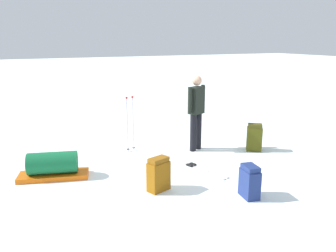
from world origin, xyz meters
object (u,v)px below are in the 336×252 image
backpack_small_spare (250,182)px  ski_poles_planted_near (130,121)px  skier_standing (196,109)px  ski_pair_near (191,166)px  backpack_bright (159,175)px  gear_sled (53,166)px  backpack_large_dark (254,138)px

backpack_small_spare → ski_poles_planted_near: bearing=-73.0°
skier_standing → ski_pair_near: (0.61, 0.89, -0.94)m
backpack_bright → gear_sled: 2.02m
ski_poles_planted_near → backpack_small_spare: bearing=107.0°
gear_sled → backpack_bright: bearing=139.0°
ski_pair_near → backpack_bright: (1.04, 0.74, 0.27)m
skier_standing → backpack_large_dark: skier_standing is taller
backpack_large_dark → backpack_small_spare: bearing=49.3°
ski_pair_near → backpack_large_dark: 1.82m
skier_standing → ski_poles_planted_near: size_ratio=1.35×
backpack_small_spare → ski_poles_planted_near: size_ratio=0.43×
skier_standing → gear_sled: bearing=5.6°
backpack_large_dark → backpack_small_spare: (1.61, 1.87, -0.04)m
skier_standing → backpack_bright: (1.66, 1.64, -0.67)m
skier_standing → ski_pair_near: 1.43m
backpack_large_dark → backpack_bright: bearing=19.7°
backpack_large_dark → backpack_small_spare: size_ratio=1.16×
backpack_bright → gear_sled: backpack_bright is taller
gear_sled → ski_pair_near: bearing=167.3°
backpack_small_spare → gear_sled: backpack_small_spare is taller
ski_pair_near → backpack_bright: bearing=35.5°
backpack_large_dark → ski_poles_planted_near: ski_poles_planted_near is taller
ski_pair_near → gear_sled: gear_sled is taller
ski_poles_planted_near → backpack_large_dark: bearing=155.1°
ski_poles_planted_near → ski_pair_near: bearing=117.9°
backpack_bright → ski_poles_planted_near: bearing=-97.4°
backpack_small_spare → gear_sled: 3.50m
backpack_small_spare → backpack_bright: bearing=-35.3°
backpack_small_spare → gear_sled: (2.73, -2.18, -0.04)m
ski_pair_near → backpack_large_dark: (-1.78, -0.26, 0.29)m
backpack_small_spare → ski_poles_planted_near: (0.93, -3.04, 0.44)m
backpack_bright → skier_standing: bearing=-135.3°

